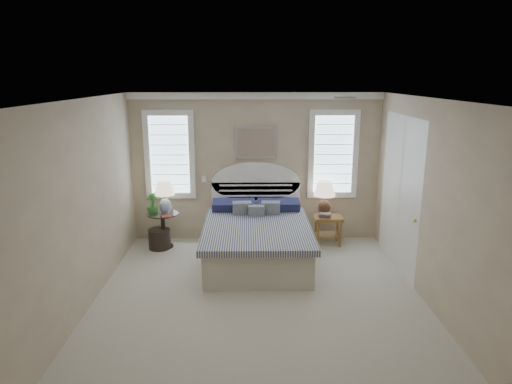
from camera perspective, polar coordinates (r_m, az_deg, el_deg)
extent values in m
cube|color=beige|center=(6.39, 0.37, -13.42)|extent=(4.50, 5.00, 0.01)
cube|color=silver|center=(5.67, 0.42, 11.55)|extent=(4.50, 5.00, 0.01)
cube|color=beige|center=(8.32, -0.03, 3.04)|extent=(4.50, 0.02, 2.70)
cube|color=beige|center=(6.25, -20.71, -1.69)|extent=(0.02, 5.00, 2.70)
cube|color=beige|center=(6.35, 21.15, -1.48)|extent=(0.02, 5.00, 2.70)
cube|color=white|center=(8.12, -0.02, 11.94)|extent=(4.50, 0.08, 0.12)
cube|color=#B2B2B2|center=(6.60, 10.93, 11.51)|extent=(0.30, 0.20, 0.02)
cube|color=white|center=(8.38, -6.54, 1.63)|extent=(0.08, 0.01, 0.12)
cube|color=#C9E8FF|center=(8.37, -10.73, 4.60)|extent=(0.90, 0.06, 1.60)
cube|color=#C9E8FF|center=(8.39, 9.61, 4.67)|extent=(0.90, 0.06, 1.60)
cube|color=silver|center=(8.20, -0.02, 6.20)|extent=(0.74, 0.04, 0.58)
cube|color=white|center=(7.47, 17.53, -0.11)|extent=(0.02, 1.80, 2.40)
cube|color=beige|center=(7.49, 0.13, -6.82)|extent=(1.60, 2.10, 0.55)
cube|color=navy|center=(7.33, 0.14, -4.66)|extent=(1.72, 2.15, 0.10)
cube|color=white|center=(8.45, -0.02, -2.37)|extent=(1.62, 0.08, 1.10)
cube|color=navy|center=(8.13, -2.81, -1.73)|extent=(0.75, 0.31, 0.23)
cube|color=navy|center=(8.15, 2.83, -1.70)|extent=(0.75, 0.31, 0.23)
cube|color=navy|center=(7.92, -1.77, -2.33)|extent=(0.33, 0.20, 0.34)
cube|color=navy|center=(7.92, 1.85, -2.31)|extent=(0.33, 0.20, 0.34)
cube|color=navy|center=(7.83, 0.06, -2.67)|extent=(0.28, 0.14, 0.29)
cylinder|color=black|center=(8.39, -11.39, -6.65)|extent=(0.32, 0.32, 0.03)
cylinder|color=black|center=(8.29, -11.49, -4.81)|extent=(0.08, 0.08, 0.60)
cylinder|color=silver|center=(8.20, -11.60, -2.69)|extent=(0.56, 0.56, 0.02)
cube|color=olive|center=(8.31, 9.02, -3.20)|extent=(0.50, 0.40, 0.06)
cube|color=olive|center=(8.41, 8.94, -5.28)|extent=(0.44, 0.34, 0.03)
cube|color=olive|center=(8.22, 7.75, -5.29)|extent=(0.04, 0.04, 0.47)
cube|color=olive|center=(8.50, 7.45, -4.62)|extent=(0.04, 0.04, 0.47)
cube|color=olive|center=(8.29, 10.50, -5.24)|extent=(0.04, 0.04, 0.47)
cube|color=olive|center=(8.57, 10.11, -4.57)|extent=(0.04, 0.04, 0.47)
cylinder|color=black|center=(8.29, -11.96, -5.76)|extent=(0.41, 0.41, 0.35)
cylinder|color=silver|center=(8.20, -11.23, -2.48)|extent=(0.13, 0.13, 0.03)
ellipsoid|color=silver|center=(8.17, -11.27, -1.72)|extent=(0.23, 0.23, 0.27)
cylinder|color=gold|center=(8.13, -11.32, -0.59)|extent=(0.03, 0.03, 0.10)
cylinder|color=black|center=(8.35, 8.46, -2.77)|extent=(0.17, 0.17, 0.03)
ellipsoid|color=black|center=(8.31, 8.49, -1.96)|extent=(0.31, 0.31, 0.30)
cylinder|color=gold|center=(8.26, 8.54, -0.73)|extent=(0.04, 0.04, 0.11)
imported|color=#34762F|center=(8.08, -12.81, -1.53)|extent=(0.25, 0.25, 0.38)
cube|color=#9B3226|center=(7.96, -11.10, -3.01)|extent=(0.19, 0.16, 0.02)
cube|color=#9B3226|center=(8.24, 8.60, -3.03)|extent=(0.24, 0.20, 0.03)
cube|color=navy|center=(8.23, 8.61, -2.84)|extent=(0.22, 0.19, 0.03)
cube|color=beige|center=(8.22, 8.61, -2.66)|extent=(0.21, 0.18, 0.03)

